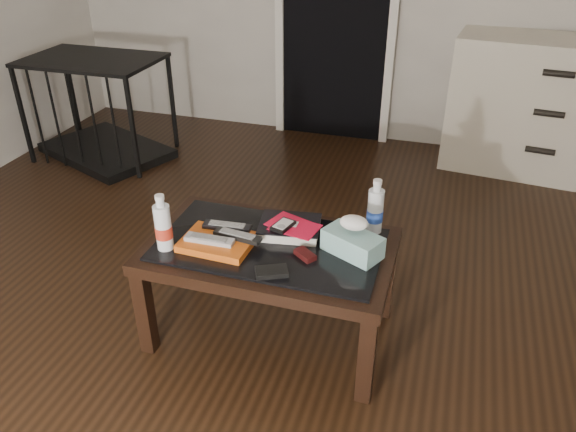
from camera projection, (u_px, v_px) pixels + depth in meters
name	position (u px, v px, depth m)	size (l,w,h in m)	color
ground	(290.00, 353.00, 2.38)	(5.00, 5.00, 0.00)	black
doorway	(336.00, 0.00, 4.01)	(0.90, 0.08, 2.07)	black
coffee_table	(270.00, 256.00, 2.31)	(1.00, 0.60, 0.46)	black
dresser	(544.00, 108.00, 3.72)	(1.25, 0.63, 0.90)	beige
pet_crate	(103.00, 125.00, 4.06)	(1.06, 0.90, 0.71)	black
magazines	(218.00, 242.00, 2.26)	(0.28, 0.21, 0.03)	#C75212
remote_silver	(209.00, 239.00, 2.22)	(0.20, 0.05, 0.02)	#A5A4A9
remote_black_front	(238.00, 235.00, 2.25)	(0.20, 0.05, 0.02)	black
remote_black_back	(227.00, 226.00, 2.31)	(0.20, 0.05, 0.02)	black
textbook	(290.00, 228.00, 2.34)	(0.25, 0.20, 0.05)	black
dvd_mailers	(292.00, 224.00, 2.31)	(0.19, 0.14, 0.01)	red
ipod	(283.00, 225.00, 2.28)	(0.06, 0.10, 0.02)	black
flip_phone	(305.00, 255.00, 2.18)	(0.09, 0.05, 0.02)	black
wallet	(272.00, 272.00, 2.09)	(0.12, 0.07, 0.02)	black
water_bottle_left	(163.00, 222.00, 2.19)	(0.07, 0.07, 0.24)	white
water_bottle_right	(376.00, 206.00, 2.30)	(0.07, 0.07, 0.24)	white
tissue_box	(352.00, 244.00, 2.19)	(0.23, 0.12, 0.09)	teal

